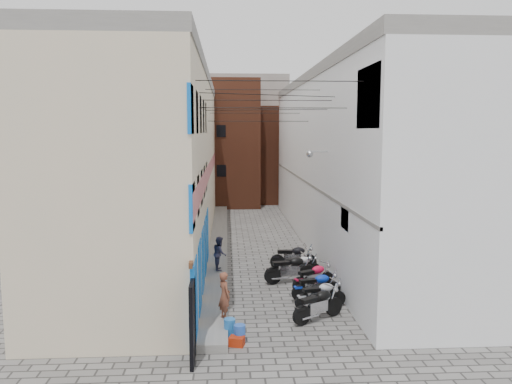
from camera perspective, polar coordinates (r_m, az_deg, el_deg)
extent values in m
plane|color=#5C5956|center=(14.39, 3.51, -17.81)|extent=(90.00, 90.00, 0.00)
cube|color=slate|center=(26.63, -4.28, -5.82)|extent=(0.90, 26.00, 0.25)
cube|color=beige|center=(26.24, -10.83, 3.00)|extent=(5.00, 26.00, 8.50)
cube|color=#BE6B6C|center=(26.05, -5.44, 2.52)|extent=(0.10, 26.00, 0.80)
cube|color=blue|center=(18.50, -6.20, -7.85)|extent=(0.12, 10.20, 2.40)
cube|color=blue|center=(17.90, -6.43, 4.62)|extent=(0.10, 10.20, 4.00)
cube|color=slate|center=(26.32, -11.06, 12.82)|extent=(5.10, 26.00, 0.50)
cube|color=black|center=(13.52, -7.26, -14.45)|extent=(0.10, 1.20, 2.20)
cube|color=white|center=(26.84, 10.88, 3.09)|extent=(5.00, 26.00, 8.50)
cube|color=blue|center=(15.07, 12.85, 10.51)|extent=(0.10, 2.40, 1.80)
cube|color=white|center=(17.72, 10.27, -2.95)|extent=(0.08, 1.00, 0.70)
cylinder|color=#B2B2B7|center=(20.32, 7.29, 4.61)|extent=(0.80, 0.06, 0.06)
sphere|color=#B2B2B7|center=(20.26, 6.17, 4.34)|extent=(0.28, 0.28, 0.28)
cube|color=slate|center=(26.92, 11.11, 12.69)|extent=(5.10, 26.00, 0.50)
cube|color=slate|center=(26.42, 5.66, 1.27)|extent=(0.10, 26.00, 0.12)
cube|color=brown|center=(40.97, -3.96, 5.57)|extent=(6.00, 6.00, 10.00)
cube|color=brown|center=(43.25, 2.74, 4.33)|extent=(5.00, 6.00, 8.00)
cube|color=slate|center=(46.99, -1.44, 6.38)|extent=(8.00, 5.00, 11.00)
cube|color=black|center=(38.50, -0.97, -0.18)|extent=(2.00, 0.30, 2.40)
cylinder|color=black|center=(15.11, 2.80, 12.57)|extent=(5.20, 0.02, 0.02)
cylinder|color=black|center=(17.05, 2.05, 9.59)|extent=(5.20, 0.02, 0.02)
cylinder|color=black|center=(19.56, 1.35, 10.44)|extent=(5.20, 0.02, 0.02)
cylinder|color=black|center=(22.08, 0.81, 11.61)|extent=(5.20, 0.02, 0.02)
cylinder|color=black|center=(25.01, 0.30, 8.09)|extent=(5.20, 0.02, 0.02)
cylinder|color=black|center=(28.02, -0.10, 9.00)|extent=(5.20, 0.02, 0.02)
cylinder|color=black|center=(18.07, 1.75, 11.03)|extent=(5.65, 2.07, 0.02)
cylinder|color=black|center=(21.03, 1.01, 9.38)|extent=(5.80, 1.58, 0.02)
imported|color=brown|center=(15.71, -3.63, -11.71)|extent=(0.55, 0.64, 1.48)
imported|color=#34334D|center=(21.02, -4.16, -6.99)|extent=(0.56, 0.70, 1.40)
cylinder|color=blue|center=(14.84, -1.88, -15.89)|extent=(0.41, 0.41, 0.52)
cylinder|color=blue|center=(15.26, -3.03, -15.21)|extent=(0.35, 0.35, 0.53)
cube|color=#A3250B|center=(14.70, -2.21, -16.68)|extent=(0.49, 0.42, 0.26)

